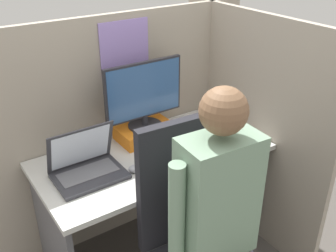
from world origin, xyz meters
TOP-DOWN VIEW (x-y plane):
  - cubicle_panel_back at (0.00, 0.68)m, footprint 1.82×0.05m
  - cubicle_panel_right at (0.69, 0.26)m, footprint 0.04×1.29m
  - desk at (0.00, 0.33)m, footprint 1.32×0.66m
  - paper_box at (0.06, 0.51)m, footprint 0.34×0.22m
  - monitor at (0.06, 0.51)m, footprint 0.50×0.21m
  - laptop at (-0.40, 0.34)m, footprint 0.36×0.26m
  - mouse at (-0.18, 0.23)m, footprint 0.06×0.06m
  - stapler at (0.55, 0.42)m, footprint 0.05×0.14m
  - carrot_toy at (0.32, 0.16)m, footprint 0.04×0.13m
  - office_chair at (-0.08, -0.20)m, footprint 0.53×0.58m
  - person at (-0.07, -0.37)m, footprint 0.48×0.45m

SIDE VIEW (x-z plane):
  - desk at x=0.00m, z-range 0.18..0.92m
  - office_chair at x=-0.08m, z-range 0.00..1.14m
  - cubicle_panel_right at x=0.69m, z-range 0.00..1.48m
  - cubicle_panel_back at x=0.00m, z-range 0.00..1.48m
  - mouse at x=-0.18m, z-range 0.74..0.78m
  - carrot_toy at x=0.32m, z-range 0.74..0.78m
  - stapler at x=0.55m, z-range 0.74..0.79m
  - paper_box at x=0.06m, z-range 0.74..0.82m
  - laptop at x=-0.40m, z-range 0.66..0.93m
  - person at x=-0.07m, z-range 0.11..1.48m
  - monitor at x=0.06m, z-range 0.83..1.23m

